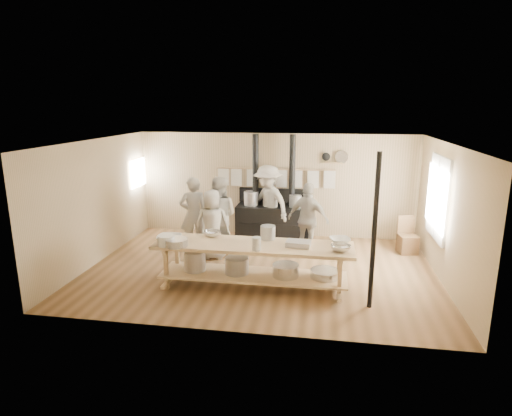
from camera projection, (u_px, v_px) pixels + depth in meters
The scene contains 24 objects.
ground at pixel (260, 269), 8.77m from camera, with size 7.00×7.00×0.00m, color brown.
room_shell at pixel (261, 192), 8.38m from camera, with size 7.00×7.00×7.00m.
window_right at pixel (438, 198), 8.45m from camera, with size 0.09×1.50×1.65m.
left_opening at pixel (138, 173), 10.84m from camera, with size 0.00×0.90×0.90m.
stove at pixel (273, 218), 10.67m from camera, with size 1.90×0.75×2.60m.
towel_rail at pixel (275, 176), 10.70m from camera, with size 3.00×0.04×0.47m.
back_wall_shelf at pixel (335, 159), 10.40m from camera, with size 0.63×0.14×0.32m.
prep_table at pixel (253, 261), 7.78m from camera, with size 3.60×0.90×0.85m.
support_post at pixel (374, 233), 6.85m from camera, with size 0.08×0.08×2.60m, color black.
cook_far_left at pixel (194, 215), 9.67m from camera, with size 0.63×0.41×1.73m, color #A39D90.
cook_left at pixel (219, 216), 9.49m from camera, with size 0.86×0.67×1.77m, color #A39D90.
cook_center at pixel (212, 225), 9.22m from camera, with size 0.75×0.49×1.54m, color #A39D90.
cook_right at pixel (308, 220), 9.42m from camera, with size 0.97×0.40×1.65m, color #A39D90.
cook_by_window at pixel (268, 203), 10.43m from camera, with size 1.21×0.70×1.88m, color #A39D90.
chair at pixel (407, 242), 9.70m from camera, with size 0.46×0.46×0.84m.
bowl_white_a at pixel (169, 238), 7.85m from camera, with size 0.44×0.44×0.11m, color silver.
bowl_steel_a at pixel (212, 234), 8.14m from camera, with size 0.32×0.32×0.10m, color silver.
bowl_white_b at pixel (340, 240), 7.77m from camera, with size 0.37×0.37×0.09m, color silver.
bowl_steel_b at pixel (341, 248), 7.32m from camera, with size 0.35×0.35×0.11m, color silver.
roasting_pan at pixel (298, 244), 7.57m from camera, with size 0.43×0.29×0.10m, color #B2B2B7.
mixing_bowl_large at pixel (176, 242), 7.58m from camera, with size 0.42×0.42×0.13m, color silver.
bucket_galv at pixel (268, 232), 7.95m from camera, with size 0.28×0.28×0.26m, color gray.
deep_bowl_enamel at pixel (166, 240), 7.60m from camera, with size 0.30×0.30×0.19m, color silver.
pitcher at pixel (257, 244), 7.34m from camera, with size 0.15×0.15×0.24m, color silver.
Camera 1 is at (1.22, -8.12, 3.31)m, focal length 30.00 mm.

